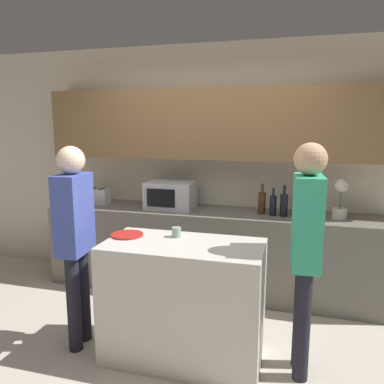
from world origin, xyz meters
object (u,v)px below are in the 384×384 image
at_px(bottle_3, 296,206).
at_px(bottle_0, 262,202).
at_px(potted_plant, 341,199).
at_px(person_left, 75,231).
at_px(toaster, 98,196).
at_px(cup_0, 176,232).
at_px(microwave, 171,195).
at_px(bottle_4, 305,207).
at_px(plate_on_island, 127,235).
at_px(bottle_2, 284,205).
at_px(bottle_1, 273,205).
at_px(person_center, 306,241).

bearing_deg(bottle_3, bottle_0, -172.86).
distance_m(potted_plant, person_left, 2.50).
height_order(toaster, bottle_3, bottle_3).
relative_size(bottle_0, cup_0, 4.01).
bearing_deg(microwave, bottle_4, -1.02).
xyz_separation_m(bottle_0, person_left, (-1.36, -1.32, -0.04)).
bearing_deg(cup_0, plate_on_island, -169.56).
bearing_deg(bottle_0, bottle_4, -3.82).
bearing_deg(plate_on_island, bottle_2, 43.59).
bearing_deg(bottle_1, person_left, -138.96).
bearing_deg(bottle_3, microwave, -178.03).
relative_size(bottle_1, plate_on_island, 1.09).
bearing_deg(bottle_2, cup_0, -126.91).
distance_m(microwave, bottle_4, 1.42).
distance_m(bottle_4, plate_on_island, 1.82).
xyz_separation_m(bottle_0, person_center, (0.41, -1.21, -0.01)).
distance_m(bottle_3, plate_on_island, 1.80).
height_order(microwave, potted_plant, potted_plant).
height_order(potted_plant, person_left, person_left).
distance_m(plate_on_island, person_left, 0.42).
distance_m(potted_plant, person_center, 1.26).
xyz_separation_m(microwave, bottle_3, (1.33, 0.05, -0.06)).
height_order(potted_plant, bottle_3, potted_plant).
bearing_deg(microwave, bottle_2, -2.37).
distance_m(bottle_1, bottle_3, 0.24).
bearing_deg(cup_0, microwave, 110.58).
height_order(toaster, person_center, person_center).
relative_size(microwave, bottle_4, 1.87).
relative_size(microwave, bottle_1, 1.83).
distance_m(bottle_0, person_left, 1.90).
distance_m(microwave, person_left, 1.37).
xyz_separation_m(toaster, bottle_1, (2.01, -0.04, 0.02)).
height_order(bottle_1, bottle_2, bottle_2).
xyz_separation_m(microwave, bottle_0, (0.99, 0.00, -0.03)).
bearing_deg(person_left, microwave, 160.34).
bearing_deg(toaster, person_left, -68.06).
distance_m(microwave, potted_plant, 1.75).
bearing_deg(plate_on_island, bottle_3, 43.27).
height_order(microwave, bottle_3, microwave).
relative_size(microwave, person_left, 0.31).
relative_size(microwave, bottle_3, 2.14).
height_order(bottle_1, bottle_4, bottle_1).
distance_m(bottle_0, bottle_1, 0.12).
xyz_separation_m(cup_0, person_center, (0.98, -0.10, 0.04)).
bearing_deg(cup_0, toaster, 139.78).
bearing_deg(potted_plant, bottle_2, -174.48).
xyz_separation_m(bottle_4, cup_0, (-1.01, -1.09, -0.04)).
bearing_deg(bottle_4, person_left, -144.17).
relative_size(bottle_2, bottle_4, 1.14).
bearing_deg(bottle_3, bottle_2, -140.21).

